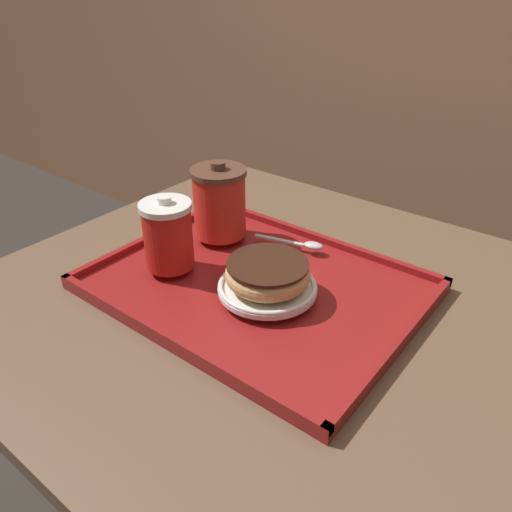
# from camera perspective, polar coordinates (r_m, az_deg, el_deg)

# --- Properties ---
(cafe_table) EXTENTS (0.92, 0.85, 0.74)m
(cafe_table) POSITION_cam_1_polar(r_m,az_deg,el_deg) (0.93, 1.95, -13.44)
(cafe_table) COLOR brown
(cafe_table) RESTS_ON ground_plane
(serving_tray) EXTENTS (0.51, 0.39, 0.02)m
(serving_tray) POSITION_cam_1_polar(r_m,az_deg,el_deg) (0.82, 0.00, -3.43)
(serving_tray) COLOR maroon
(serving_tray) RESTS_ON cafe_table
(coffee_cup_front) EXTENTS (0.08, 0.08, 0.12)m
(coffee_cup_front) POSITION_cam_1_polar(r_m,az_deg,el_deg) (0.83, -10.04, 2.45)
(coffee_cup_front) COLOR red
(coffee_cup_front) RESTS_ON serving_tray
(coffee_cup_rear) EXTENTS (0.10, 0.10, 0.14)m
(coffee_cup_rear) POSITION_cam_1_polar(r_m,az_deg,el_deg) (0.91, -4.20, 6.21)
(coffee_cup_rear) COLOR red
(coffee_cup_rear) RESTS_ON serving_tray
(plate_with_chocolate_donut) EXTENTS (0.15, 0.15, 0.01)m
(plate_with_chocolate_donut) POSITION_cam_1_polar(r_m,az_deg,el_deg) (0.77, 1.31, -3.51)
(plate_with_chocolate_donut) COLOR white
(plate_with_chocolate_donut) RESTS_ON serving_tray
(donut_chocolate_glazed) EXTENTS (0.13, 0.13, 0.04)m
(donut_chocolate_glazed) POSITION_cam_1_polar(r_m,az_deg,el_deg) (0.76, 1.33, -1.92)
(donut_chocolate_glazed) COLOR #DBB270
(donut_chocolate_glazed) RESTS_ON plate_with_chocolate_donut
(spoon) EXTENTS (0.13, 0.05, 0.01)m
(spoon) POSITION_cam_1_polar(r_m,az_deg,el_deg) (0.90, 5.54, 1.36)
(spoon) COLOR silver
(spoon) RESTS_ON serving_tray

